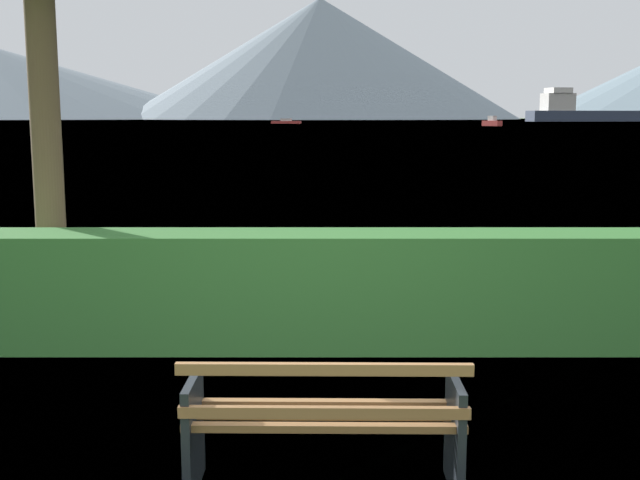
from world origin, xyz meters
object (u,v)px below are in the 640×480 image
object	(u,v)px
cargo_ship_large	(591,112)
sailboat_mid	(284,122)
park_bench	(322,423)
fishing_boat_near	(490,122)

from	to	relation	value
cargo_ship_large	sailboat_mid	size ratio (longest dim) A/B	7.34
park_bench	fishing_boat_near	world-z (taller)	fishing_boat_near
cargo_ship_large	fishing_boat_near	xyz separation A→B (m)	(-68.79, -138.04, -2.79)
park_bench	fishing_boat_near	bearing A→B (deg)	77.59
park_bench	cargo_ship_large	xyz separation A→B (m)	(105.99, 307.11, 3.15)
cargo_ship_large	fishing_boat_near	distance (m)	154.25
park_bench	cargo_ship_large	world-z (taller)	cargo_ship_large
cargo_ship_large	sailboat_mid	world-z (taller)	cargo_ship_large
sailboat_mid	fishing_boat_near	bearing A→B (deg)	-48.11
fishing_boat_near	sailboat_mid	xyz separation A→B (m)	(-46.73, 52.10, -0.27)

